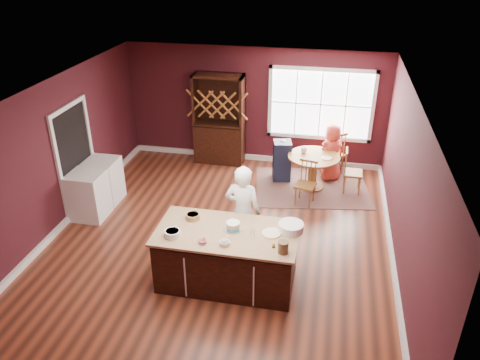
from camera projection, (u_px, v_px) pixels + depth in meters
name	position (u px, v px, depth m)	size (l,w,h in m)	color
room_shell	(219.00, 172.00, 7.77)	(7.00, 7.00, 7.00)	brown
window	(321.00, 104.00, 10.45)	(2.36, 0.10, 1.66)	white
doorway	(76.00, 160.00, 8.97)	(0.08, 1.26, 2.13)	white
kitchen_island	(227.00, 258.00, 7.20)	(2.14, 1.12, 0.92)	black
dining_table	(313.00, 165.00, 9.90)	(1.09, 1.09, 0.75)	brown
baker	(243.00, 212.00, 7.63)	(0.61, 0.40, 1.67)	white
layer_cake	(233.00, 226.00, 7.01)	(0.29, 0.29, 0.12)	white
bowl_blue	(172.00, 233.00, 6.86)	(0.24, 0.24, 0.09)	white
bowl_yellow	(193.00, 216.00, 7.28)	(0.22, 0.22, 0.08)	#9F6B47
bowl_pink	(202.00, 242.00, 6.71)	(0.13, 0.13, 0.05)	silver
bowl_olive	(225.00, 243.00, 6.67)	(0.16, 0.16, 0.06)	beige
drinking_glass	(252.00, 233.00, 6.82)	(0.07, 0.07, 0.14)	silver
dinner_plate	(271.00, 233.00, 6.93)	(0.29, 0.29, 0.02)	#FFFABF
white_tub	(291.00, 227.00, 6.97)	(0.38, 0.38, 0.13)	silver
stoneware_crock	(283.00, 247.00, 6.48)	(0.15, 0.15, 0.18)	brown
toy_figurine	(274.00, 245.00, 6.61)	(0.05, 0.05, 0.08)	gold
rug	(311.00, 187.00, 10.14)	(2.38, 1.84, 0.01)	brown
chair_east	(353.00, 171.00, 9.77)	(0.40, 0.38, 0.96)	brown
chair_south	(305.00, 183.00, 9.32)	(0.39, 0.37, 0.92)	brown
chair_north	(333.00, 152.00, 10.51)	(0.44, 0.42, 1.04)	brown
seated_woman	(332.00, 152.00, 10.21)	(0.63, 0.41, 1.28)	#CF4033
high_chair	(282.00, 160.00, 10.27)	(0.38, 0.38, 0.94)	black
toddler	(281.00, 144.00, 10.21)	(0.18, 0.14, 0.26)	#8CA5BF
table_plate	(327.00, 158.00, 9.67)	(0.21, 0.21, 0.02)	beige
table_cup	(304.00, 150.00, 9.92)	(0.13, 0.13, 0.10)	silver
hutch	(219.00, 120.00, 10.84)	(1.16, 0.48, 2.12)	#402015
washer	(88.00, 195.00, 8.89)	(0.63, 0.61, 0.92)	white
dryer	(104.00, 180.00, 9.45)	(0.62, 0.60, 0.91)	white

